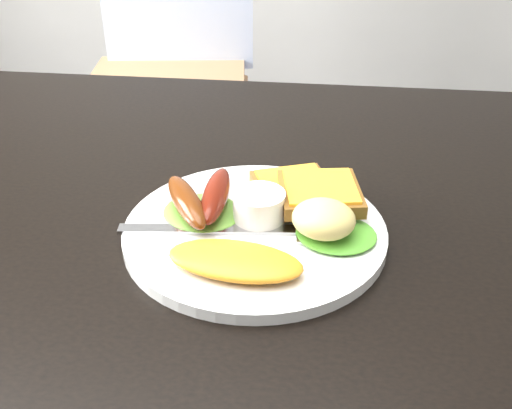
# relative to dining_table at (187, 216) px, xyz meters

# --- Properties ---
(dining_table) EXTENTS (1.20, 0.80, 0.04)m
(dining_table) POSITION_rel_dining_table_xyz_m (0.00, 0.00, 0.00)
(dining_table) COLOR black
(dining_table) RESTS_ON ground
(dining_chair) EXTENTS (0.54, 0.54, 0.06)m
(dining_chair) POSITION_rel_dining_table_xyz_m (-0.33, 1.13, -0.28)
(dining_chair) COLOR tan
(dining_chair) RESTS_ON ground
(person) EXTENTS (0.65, 0.54, 1.53)m
(person) POSITION_rel_dining_table_xyz_m (-0.05, 0.62, 0.03)
(person) COLOR navy
(person) RESTS_ON ground
(plate) EXTENTS (0.27, 0.27, 0.01)m
(plate) POSITION_rel_dining_table_xyz_m (0.08, -0.06, 0.03)
(plate) COLOR white
(plate) RESTS_ON dining_table
(lettuce_left) EXTENTS (0.11, 0.10, 0.01)m
(lettuce_left) POSITION_rel_dining_table_xyz_m (0.03, -0.05, 0.04)
(lettuce_left) COLOR #48822F
(lettuce_left) RESTS_ON plate
(lettuce_right) EXTENTS (0.09, 0.08, 0.01)m
(lettuce_right) POSITION_rel_dining_table_xyz_m (0.17, -0.07, 0.04)
(lettuce_right) COLOR #3C8C1F
(lettuce_right) RESTS_ON plate
(omelette) EXTENTS (0.13, 0.07, 0.02)m
(omelette) POSITION_rel_dining_table_xyz_m (0.08, -0.13, 0.04)
(omelette) COLOR gold
(omelette) RESTS_ON plate
(sausage_a) EXTENTS (0.07, 0.11, 0.03)m
(sausage_a) POSITION_rel_dining_table_xyz_m (0.01, -0.05, 0.05)
(sausage_a) COLOR #613210
(sausage_a) RESTS_ON lettuce_left
(sausage_b) EXTENTS (0.03, 0.11, 0.03)m
(sausage_b) POSITION_rel_dining_table_xyz_m (0.04, -0.04, 0.05)
(sausage_b) COLOR maroon
(sausage_b) RESTS_ON lettuce_left
(ramekin) EXTENTS (0.05, 0.05, 0.03)m
(ramekin) POSITION_rel_dining_table_xyz_m (0.09, -0.05, 0.05)
(ramekin) COLOR white
(ramekin) RESTS_ON plate
(toast_a) EXTENTS (0.11, 0.11, 0.01)m
(toast_a) POSITION_rel_dining_table_xyz_m (0.12, 0.01, 0.04)
(toast_a) COLOR brown
(toast_a) RESTS_ON plate
(toast_b) EXTENTS (0.10, 0.10, 0.01)m
(toast_b) POSITION_rel_dining_table_xyz_m (0.15, -0.02, 0.05)
(toast_b) COLOR olive
(toast_b) RESTS_ON toast_a
(potato_salad) EXTENTS (0.08, 0.08, 0.03)m
(potato_salad) POSITION_rel_dining_table_xyz_m (0.15, -0.07, 0.06)
(potato_salad) COLOR #F4F5A8
(potato_salad) RESTS_ON lettuce_right
(fork) EXTENTS (0.18, 0.03, 0.00)m
(fork) POSITION_rel_dining_table_xyz_m (0.04, -0.07, 0.03)
(fork) COLOR #ADAFB7
(fork) RESTS_ON plate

